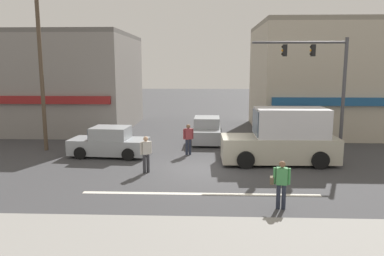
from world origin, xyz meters
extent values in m
plane|color=#3D3D3F|center=(0.00, 0.00, 0.00)|extent=(120.00, 120.00, 0.00)
cube|color=silver|center=(0.00, -3.50, 0.00)|extent=(9.00, 0.24, 0.01)
cube|color=gray|center=(-12.14, 11.54, 3.42)|extent=(13.10, 9.85, 6.84)
cube|color=maroon|center=(-12.14, 6.52, 2.60)|extent=(12.45, 0.24, 0.50)
cube|color=#635F5B|center=(-12.14, 11.54, 6.99)|extent=(13.10, 9.85, 0.30)
cube|color=#B7AD99|center=(10.76, 10.79, 3.73)|extent=(13.77, 9.18, 7.46)
cube|color=#1E5184|center=(10.76, 6.10, 2.60)|extent=(13.08, 0.24, 0.50)
cube|color=gray|center=(10.76, 10.79, 7.61)|extent=(13.77, 9.18, 0.30)
cylinder|color=brown|center=(-8.96, 3.56, 4.40)|extent=(0.22, 0.22, 8.81)
cylinder|color=#47474C|center=(7.31, 2.73, 3.10)|extent=(0.18, 0.18, 6.20)
cylinder|color=#47474C|center=(4.91, 2.72, 5.95)|extent=(4.80, 0.14, 0.12)
cube|color=black|center=(5.63, 2.72, 5.55)|extent=(0.20, 0.24, 0.60)
sphere|color=black|center=(5.51, 2.72, 5.73)|extent=(0.12, 0.12, 0.12)
sphere|color=orange|center=(5.51, 2.72, 5.55)|extent=(0.12, 0.12, 0.12)
sphere|color=black|center=(5.51, 2.72, 5.37)|extent=(0.12, 0.12, 0.12)
cube|color=black|center=(4.19, 2.71, 5.55)|extent=(0.20, 0.24, 0.60)
sphere|color=black|center=(4.07, 2.71, 5.73)|extent=(0.12, 0.12, 0.12)
sphere|color=orange|center=(4.07, 2.71, 5.55)|extent=(0.12, 0.12, 0.12)
sphere|color=black|center=(4.07, 2.71, 5.37)|extent=(0.12, 0.12, 0.12)
cube|color=#999EA3|center=(0.23, 6.37, 0.54)|extent=(1.79, 4.14, 0.80)
cube|color=#999EA3|center=(0.23, 6.27, 1.26)|extent=(1.60, 1.93, 0.64)
cube|color=#475666|center=(0.25, 7.24, 1.26)|extent=(1.44, 0.09, 0.54)
cylinder|color=black|center=(-0.59, 7.66, 0.32)|extent=(0.19, 0.64, 0.64)
cylinder|color=black|center=(1.11, 7.62, 0.32)|extent=(0.19, 0.64, 0.64)
cylinder|color=black|center=(-0.65, 5.11, 0.32)|extent=(0.19, 0.64, 0.64)
cylinder|color=black|center=(1.05, 5.08, 0.32)|extent=(0.19, 0.64, 0.64)
cube|color=#999EA3|center=(-4.97, 2.30, 0.54)|extent=(4.22, 2.02, 0.80)
cube|color=#999EA3|center=(-4.88, 2.30, 1.26)|extent=(2.02, 1.71, 0.64)
cube|color=#475666|center=(-5.84, 2.37, 1.26)|extent=(0.17, 1.44, 0.54)
cylinder|color=black|center=(-6.31, 1.56, 0.32)|extent=(0.65, 0.23, 0.64)
cylinder|color=black|center=(-6.17, 3.25, 0.32)|extent=(0.65, 0.23, 0.64)
cylinder|color=black|center=(-3.78, 1.36, 0.32)|extent=(0.65, 0.23, 0.64)
cylinder|color=black|center=(-3.64, 3.05, 0.32)|extent=(0.65, 0.23, 0.64)
cube|color=#B7B29E|center=(3.77, 1.13, 0.75)|extent=(5.64, 2.11, 1.20)
cube|color=silver|center=(4.32, 1.14, 2.05)|extent=(3.44, 1.97, 1.40)
cube|color=#475666|center=(2.60, 1.10, 2.05)|extent=(0.10, 1.75, 1.19)
cylinder|color=black|center=(2.05, 0.09, 0.42)|extent=(0.84, 0.26, 0.84)
cylinder|color=black|center=(2.01, 2.09, 0.42)|extent=(0.84, 0.26, 0.84)
cylinder|color=black|center=(5.52, 0.16, 0.42)|extent=(0.84, 0.26, 0.84)
cylinder|color=black|center=(5.48, 2.16, 0.42)|extent=(0.84, 0.26, 0.84)
cylinder|color=#232838|center=(2.82, -4.89, 0.43)|extent=(0.14, 0.14, 0.86)
cylinder|color=#232838|center=(2.64, -4.87, 0.43)|extent=(0.14, 0.14, 0.86)
cube|color=#3F8C4C|center=(2.73, -4.88, 1.15)|extent=(0.39, 0.27, 0.58)
sphere|color=brown|center=(2.73, -4.88, 1.56)|extent=(0.22, 0.22, 0.22)
cylinder|color=#3F8C4C|center=(2.96, -4.92, 1.15)|extent=(0.09, 0.09, 0.56)
cylinder|color=#3F8C4C|center=(2.49, -4.85, 1.15)|extent=(0.09, 0.09, 0.56)
cube|color=brown|center=(2.42, -4.80, 0.98)|extent=(0.16, 0.29, 0.24)
cylinder|color=#333338|center=(-2.58, -0.80, 0.43)|extent=(0.14, 0.14, 0.86)
cylinder|color=#333338|center=(-2.43, -0.71, 0.43)|extent=(0.14, 0.14, 0.86)
cube|color=beige|center=(-2.51, -0.75, 1.15)|extent=(0.42, 0.38, 0.58)
sphere|color=tan|center=(-2.51, -0.75, 1.56)|extent=(0.22, 0.22, 0.22)
cylinder|color=beige|center=(-2.71, -0.88, 1.15)|extent=(0.09, 0.09, 0.56)
cylinder|color=beige|center=(-2.30, -0.62, 1.15)|extent=(0.09, 0.09, 0.56)
cylinder|color=#232838|center=(-0.69, 2.79, 0.43)|extent=(0.14, 0.14, 0.86)
cylinder|color=#232838|center=(-0.86, 2.73, 0.43)|extent=(0.14, 0.14, 0.86)
cube|color=maroon|center=(-0.77, 2.76, 1.15)|extent=(0.41, 0.31, 0.58)
sphere|color=brown|center=(-0.77, 2.76, 1.56)|extent=(0.22, 0.22, 0.22)
cylinder|color=maroon|center=(-0.54, 2.83, 1.15)|extent=(0.09, 0.09, 0.56)
cylinder|color=maroon|center=(-1.00, 2.69, 1.15)|extent=(0.09, 0.09, 0.56)
camera|label=1|loc=(0.20, -17.01, 4.80)|focal=35.00mm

